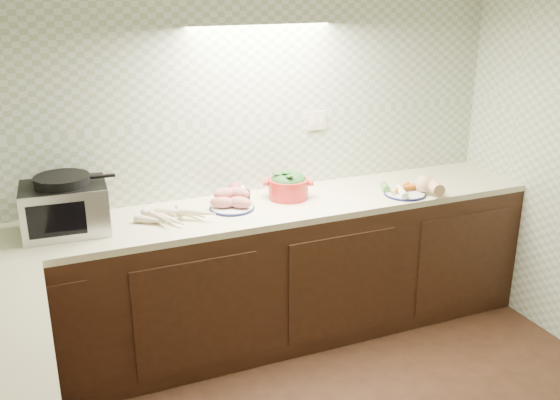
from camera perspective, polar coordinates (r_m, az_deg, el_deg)
name	(u,v)px	position (r m, az deg, el deg)	size (l,w,h in m)	color
room	(402,150)	(2.20, 11.06, 4.55)	(3.60, 3.60, 2.60)	black
counter	(179,374)	(3.05, -9.24, -15.45)	(3.60, 3.60, 0.90)	black
toaster_oven	(65,206)	(3.50, -19.07, -0.51)	(0.46, 0.36, 0.31)	black
parsnip_pile	(162,216)	(3.55, -10.73, -1.47)	(0.27, 0.35, 0.07)	beige
sweet_potato_plate	(232,201)	(3.68, -4.45, -0.10)	(0.27, 0.27, 0.12)	#10113F
onion_bowl	(237,194)	(3.80, -3.97, 0.56)	(0.16, 0.16, 0.12)	black
dutch_oven	(288,185)	(3.84, 0.77, 1.38)	(0.33, 0.33, 0.17)	red
veg_plate	(413,188)	(4.00, 12.09, 1.10)	(0.35, 0.32, 0.12)	#10113F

